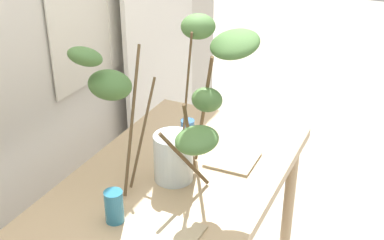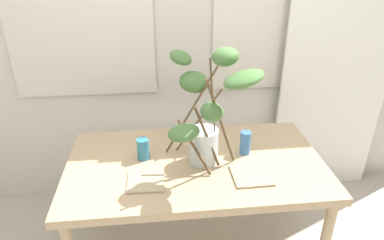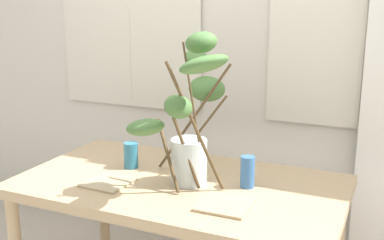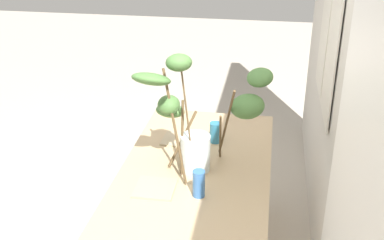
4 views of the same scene
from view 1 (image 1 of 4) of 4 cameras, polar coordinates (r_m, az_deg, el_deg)
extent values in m
cube|color=beige|center=(2.40, -20.57, 10.08)|extent=(4.47, 0.12, 2.71)
cube|color=tan|center=(2.21, -2.60, -7.66)|extent=(1.53, 0.85, 0.05)
cylinder|color=tan|center=(2.87, 10.82, -8.34)|extent=(0.06, 0.06, 0.71)
cylinder|color=tan|center=(3.08, -2.42, -5.11)|extent=(0.06, 0.06, 0.71)
cylinder|color=silver|center=(2.18, -2.02, -4.20)|extent=(0.17, 0.17, 0.21)
cylinder|color=silver|center=(2.21, -1.99, -5.70)|extent=(0.15, 0.15, 0.07)
cylinder|color=brown|center=(2.13, -6.74, 0.09)|extent=(0.35, 0.12, 0.54)
ellipsoid|color=#477038|center=(2.08, -11.84, 6.94)|extent=(0.19, 0.19, 0.14)
cylinder|color=brown|center=(2.11, 1.25, 0.73)|extent=(0.22, 0.18, 0.59)
ellipsoid|color=#477038|center=(2.03, 4.81, 8.46)|extent=(0.29, 0.29, 0.15)
cylinder|color=brown|center=(2.09, -0.72, 1.59)|extent=(0.08, 0.10, 0.65)
ellipsoid|color=#477038|center=(2.00, 0.69, 10.41)|extent=(0.20, 0.19, 0.12)
cylinder|color=brown|center=(2.18, -5.50, -1.30)|extent=(0.29, 0.04, 0.40)
ellipsoid|color=#477038|center=(2.15, -9.12, 3.89)|extent=(0.21, 0.22, 0.16)
cylinder|color=brown|center=(2.07, -0.81, -4.43)|extent=(0.19, 0.15, 0.30)
ellipsoid|color=#477038|center=(1.91, 0.54, -2.23)|extent=(0.25, 0.24, 0.11)
cylinder|color=brown|center=(2.11, -0.24, -2.25)|extent=(0.16, 0.03, 0.39)
ellipsoid|color=#477038|center=(2.00, 1.68, 2.28)|extent=(0.16, 0.14, 0.13)
cylinder|color=teal|center=(1.98, -8.68, -9.52)|extent=(0.07, 0.07, 0.13)
cylinder|color=#386BAD|center=(2.42, -0.49, -1.59)|extent=(0.07, 0.07, 0.15)
cube|color=tan|center=(1.92, -2.30, -12.61)|extent=(0.21, 0.21, 0.01)
cube|color=tan|center=(2.36, 4.55, -4.43)|extent=(0.21, 0.21, 0.01)
camera|label=2|loc=(1.63, 58.96, 12.67)|focal=32.58mm
camera|label=3|loc=(2.76, 48.20, 10.00)|focal=44.75mm
camera|label=4|loc=(4.20, 9.15, 29.08)|focal=45.07mm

